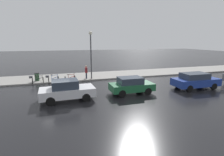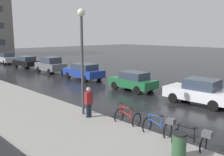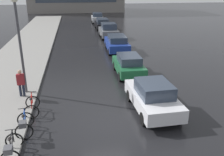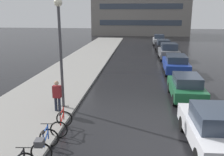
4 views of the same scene
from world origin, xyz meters
name	(u,v)px [view 1 (image 1 of 4)]	position (x,y,z in m)	size (l,w,h in m)	color
ground_plane	(56,92)	(0.00, 0.00, 0.00)	(140.00, 140.00, 0.00)	black
sidewalk_kerb	(132,74)	(-6.00, 10.00, 0.07)	(4.80, 60.00, 0.14)	gray
bicycle_nearest	(36,80)	(-3.77, -1.99, 0.49)	(0.79, 1.44, 0.96)	black
bicycle_second	(52,79)	(-3.59, -0.37, 0.50)	(0.85, 1.37, 1.00)	black
bicycle_third	(70,79)	(-3.56, 1.51, 0.40)	(0.82, 1.17, 1.01)	black
car_white	(67,90)	(2.44, 0.89, 0.79)	(2.04, 4.18, 1.60)	silver
car_green	(131,85)	(2.36, 6.30, 0.76)	(1.76, 3.75, 1.47)	#1E6038
car_blue	(195,81)	(2.62, 12.82, 0.80)	(1.96, 4.39, 1.53)	navy
pedestrian	(86,72)	(-4.36, 3.44, 0.95)	(0.40, 0.24, 1.69)	#1E2333
streetlamp	(91,49)	(-4.26, 4.03, 3.64)	(0.39, 0.39, 5.57)	#424247
trash_bin	(37,77)	(-4.84, -2.02, 0.51)	(0.51, 0.51, 1.02)	#2D5133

